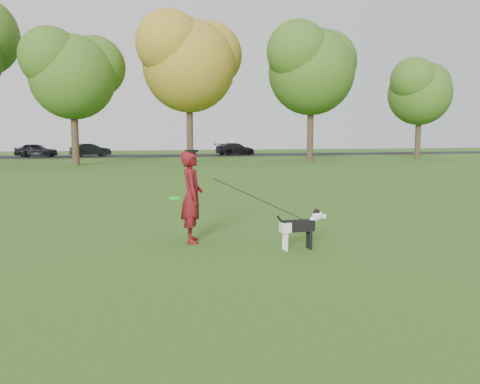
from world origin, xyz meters
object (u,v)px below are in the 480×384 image
object	(u,v)px
man	(192,197)
car_right	(235,149)
car_left	(36,150)
dog	(301,225)
car_mid	(90,150)

from	to	relation	value
man	car_right	distance (m)	41.28
car_left	car_right	distance (m)	19.59
dog	car_left	size ratio (longest dim) A/B	0.25
dog	car_left	xyz separation A→B (m)	(-9.89, 40.72, 0.23)
car_mid	man	bearing A→B (deg)	167.78
dog	car_mid	bearing A→B (deg)	96.98
car_left	car_mid	bearing A→B (deg)	-80.40
car_left	car_mid	distance (m)	4.90
car_left	car_right	xyz separation A→B (m)	(19.59, 0.00, -0.02)
man	car_left	size ratio (longest dim) A/B	0.45
car_mid	car_left	bearing A→B (deg)	73.10
man	dog	xyz separation A→B (m)	(1.73, -1.05, -0.42)
man	dog	bearing A→B (deg)	-113.88
car_left	car_mid	world-z (taller)	car_left
car_mid	car_right	distance (m)	14.69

